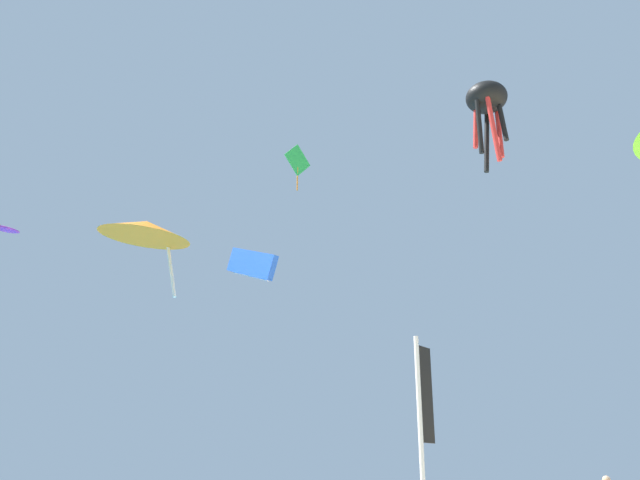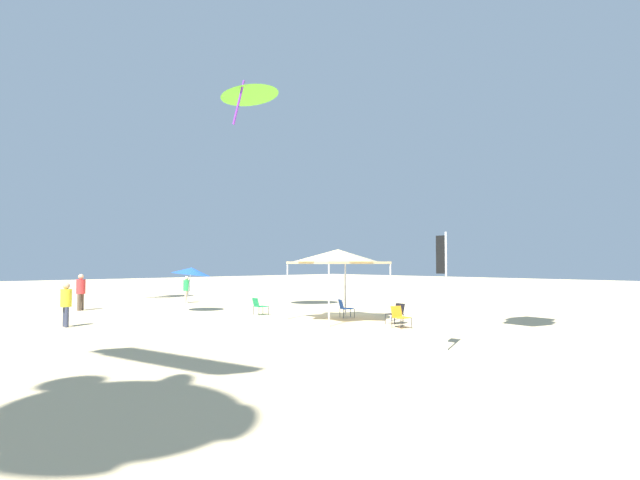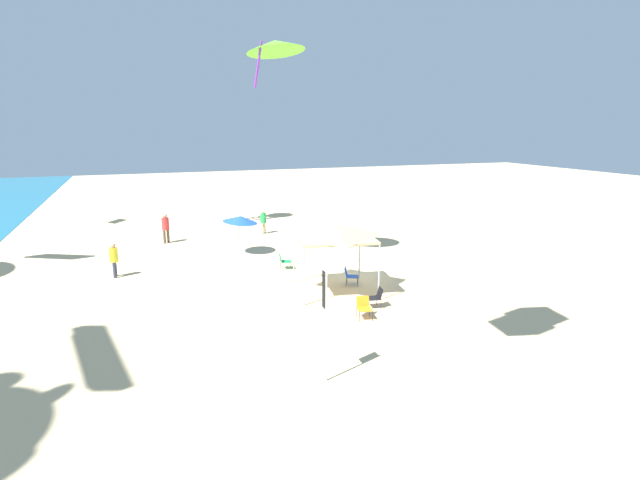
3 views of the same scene
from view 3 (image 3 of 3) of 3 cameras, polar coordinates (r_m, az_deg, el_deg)
ground at (r=24.76m, az=3.96°, el=-4.32°), size 120.00×120.00×0.10m
canopy_tent at (r=21.99m, az=1.63°, el=1.00°), size 3.79×3.77×3.06m
beach_umbrella at (r=28.92m, az=-9.03°, el=2.35°), size 1.99×1.99×2.38m
folding_chair_facing_ocean at (r=25.98m, az=-4.14°, el=-2.29°), size 0.60×0.68×0.82m
folding_chair_left_of_tent at (r=23.45m, az=3.39°, el=-3.97°), size 0.75×0.79×0.82m
folding_chair_near_cooler at (r=19.56m, az=4.99°, el=-7.49°), size 0.72×0.64×0.82m
folding_chair_right_of_tent at (r=20.69m, az=6.34°, el=-6.36°), size 0.61×0.69×0.82m
banner_flag at (r=14.41m, az=0.65°, el=-8.43°), size 0.36×0.06×3.38m
person_kite_handler at (r=32.97m, az=-17.13°, el=1.56°), size 0.45×0.45×1.89m
person_by_tent at (r=26.38m, az=-22.37°, el=-1.82°), size 0.46×0.41×1.71m
person_watching_sky at (r=34.53m, az=-6.45°, el=2.31°), size 0.39×0.39×1.64m
kite_delta_lime at (r=26.21m, az=-5.11°, el=21.08°), size 3.97×3.95×2.48m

